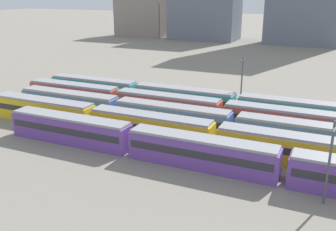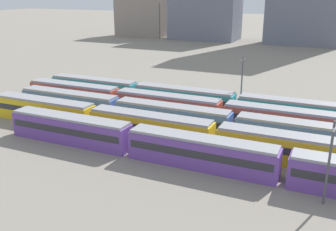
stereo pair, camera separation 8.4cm
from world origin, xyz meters
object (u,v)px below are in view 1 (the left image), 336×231
(train_track_4, at_px, (184,98))
(catenary_pole_1, at_px, (242,81))
(train_track_0, at_px, (201,152))
(catenary_pole_2, at_px, (330,159))
(train_track_3, at_px, (167,105))
(train_track_2, at_px, (305,136))

(train_track_4, xyz_separation_m, catenary_pole_1, (9.39, 2.97, 3.37))
(train_track_4, height_order, catenary_pole_1, catenary_pole_1)
(train_track_0, bearing_deg, catenary_pole_2, -11.76)
(train_track_0, relative_size, train_track_3, 1.00)
(train_track_2, height_order, train_track_4, same)
(train_track_4, bearing_deg, train_track_0, -62.89)
(catenary_pole_1, height_order, catenary_pole_2, catenary_pole_1)
(train_track_2, bearing_deg, catenary_pole_1, 131.45)
(train_track_0, xyz_separation_m, catenary_pole_2, (13.72, -2.85, 2.92))
(train_track_2, distance_m, train_track_4, 23.61)
(train_track_2, bearing_deg, train_track_0, -135.41)
(train_track_0, height_order, catenary_pole_2, catenary_pole_2)
(train_track_3, xyz_separation_m, train_track_4, (0.80, 5.20, 0.00))
(train_track_3, relative_size, catenary_pole_2, 6.49)
(train_track_2, distance_m, train_track_3, 22.61)
(train_track_0, distance_m, train_track_3, 19.35)
(train_track_0, relative_size, catenary_pole_2, 6.49)
(catenary_pole_2, bearing_deg, train_track_3, 143.75)
(train_track_4, bearing_deg, catenary_pole_2, -44.15)
(catenary_pole_2, bearing_deg, train_track_2, 103.44)
(train_track_2, relative_size, train_track_4, 1.68)
(train_track_0, height_order, train_track_2, same)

